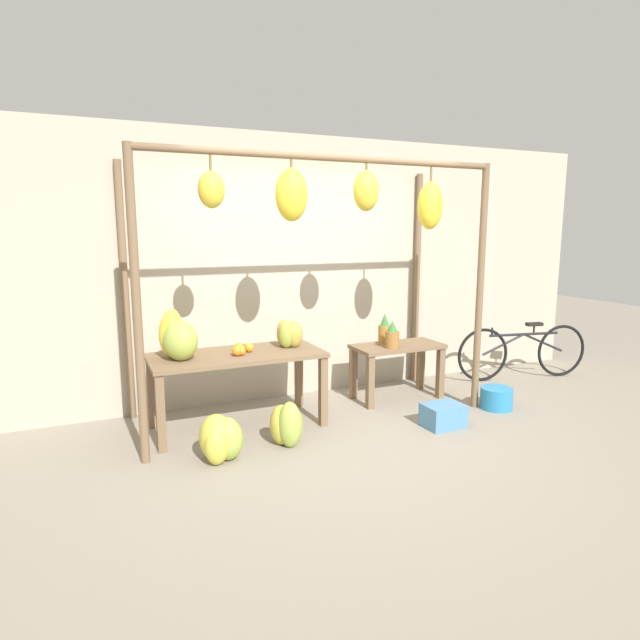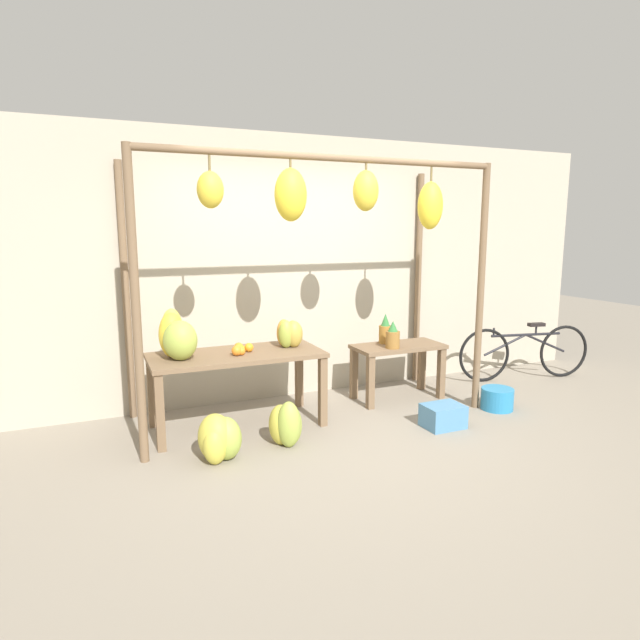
{
  "view_description": "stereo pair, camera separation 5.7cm",
  "coord_description": "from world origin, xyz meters",
  "px_view_note": "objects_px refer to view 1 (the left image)",
  "views": [
    {
      "loc": [
        -2.0,
        -3.84,
        1.84
      ],
      "look_at": [
        0.08,
        0.82,
        0.95
      ],
      "focal_mm": 30.0,
      "sensor_mm": 36.0,
      "label": 1
    },
    {
      "loc": [
        -1.95,
        -3.86,
        1.84
      ],
      "look_at": [
        0.08,
        0.82,
        0.95
      ],
      "focal_mm": 30.0,
      "sensor_mm": 36.0,
      "label": 2
    }
  ],
  "objects_px": {
    "banana_pile_ground_left": "(220,440)",
    "banana_pile_ground_right": "(287,425)",
    "orange_pile": "(241,349)",
    "parked_bicycle": "(523,351)",
    "papaya_pile": "(289,334)",
    "banana_pile_on_table": "(177,337)",
    "fruit_crate_white": "(443,415)",
    "blue_bucket": "(496,398)",
    "pineapple_cluster": "(388,333)"
  },
  "relations": [
    {
      "from": "orange_pile",
      "to": "blue_bucket",
      "type": "bearing_deg",
      "value": -12.37
    },
    {
      "from": "banana_pile_on_table",
      "to": "fruit_crate_white",
      "type": "bearing_deg",
      "value": -19.76
    },
    {
      "from": "papaya_pile",
      "to": "banana_pile_ground_right",
      "type": "bearing_deg",
      "value": -112.8
    },
    {
      "from": "pineapple_cluster",
      "to": "banana_pile_on_table",
      "type": "bearing_deg",
      "value": -177.46
    },
    {
      "from": "banana_pile_ground_left",
      "to": "banana_pile_ground_right",
      "type": "bearing_deg",
      "value": 6.62
    },
    {
      "from": "banana_pile_ground_right",
      "to": "fruit_crate_white",
      "type": "distance_m",
      "value": 1.5
    },
    {
      "from": "pineapple_cluster",
      "to": "papaya_pile",
      "type": "distance_m",
      "value": 1.16
    },
    {
      "from": "banana_pile_ground_right",
      "to": "papaya_pile",
      "type": "bearing_deg",
      "value": 67.2
    },
    {
      "from": "pineapple_cluster",
      "to": "parked_bicycle",
      "type": "bearing_deg",
      "value": 0.51
    },
    {
      "from": "papaya_pile",
      "to": "blue_bucket",
      "type": "bearing_deg",
      "value": -17.49
    },
    {
      "from": "pineapple_cluster",
      "to": "parked_bicycle",
      "type": "distance_m",
      "value": 1.97
    },
    {
      "from": "banana_pile_ground_left",
      "to": "banana_pile_on_table",
      "type": "bearing_deg",
      "value": 105.27
    },
    {
      "from": "banana_pile_ground_left",
      "to": "blue_bucket",
      "type": "relative_size",
      "value": 1.33
    },
    {
      "from": "banana_pile_on_table",
      "to": "fruit_crate_white",
      "type": "xyz_separation_m",
      "value": [
        2.27,
        -0.82,
        -0.78
      ]
    },
    {
      "from": "fruit_crate_white",
      "to": "papaya_pile",
      "type": "height_order",
      "value": "papaya_pile"
    },
    {
      "from": "pineapple_cluster",
      "to": "banana_pile_ground_right",
      "type": "bearing_deg",
      "value": -152.73
    },
    {
      "from": "orange_pile",
      "to": "banana_pile_ground_left",
      "type": "xyz_separation_m",
      "value": [
        -0.36,
        -0.64,
        -0.57
      ]
    },
    {
      "from": "banana_pile_ground_left",
      "to": "papaya_pile",
      "type": "height_order",
      "value": "papaya_pile"
    },
    {
      "from": "blue_bucket",
      "to": "papaya_pile",
      "type": "xyz_separation_m",
      "value": [
        -2.02,
        0.64,
        0.72
      ]
    },
    {
      "from": "pineapple_cluster",
      "to": "fruit_crate_white",
      "type": "bearing_deg",
      "value": -86.58
    },
    {
      "from": "banana_pile_on_table",
      "to": "fruit_crate_white",
      "type": "distance_m",
      "value": 2.54
    },
    {
      "from": "banana_pile_on_table",
      "to": "blue_bucket",
      "type": "bearing_deg",
      "value": -11.42
    },
    {
      "from": "parked_bicycle",
      "to": "banana_pile_on_table",
      "type": "bearing_deg",
      "value": -178.41
    },
    {
      "from": "banana_pile_ground_right",
      "to": "parked_bicycle",
      "type": "bearing_deg",
      "value": 12.64
    },
    {
      "from": "banana_pile_on_table",
      "to": "papaya_pile",
      "type": "bearing_deg",
      "value": 0.8
    },
    {
      "from": "orange_pile",
      "to": "parked_bicycle",
      "type": "distance_m",
      "value": 3.62
    },
    {
      "from": "banana_pile_ground_left",
      "to": "fruit_crate_white",
      "type": "xyz_separation_m",
      "value": [
        2.08,
        -0.11,
        -0.07
      ]
    },
    {
      "from": "banana_pile_ground_left",
      "to": "blue_bucket",
      "type": "bearing_deg",
      "value": 1.69
    },
    {
      "from": "pineapple_cluster",
      "to": "banana_pile_ground_right",
      "type": "relative_size",
      "value": 0.96
    },
    {
      "from": "banana_pile_ground_left",
      "to": "parked_bicycle",
      "type": "distance_m",
      "value": 4.05
    },
    {
      "from": "banana_pile_on_table",
      "to": "blue_bucket",
      "type": "xyz_separation_m",
      "value": [
        3.08,
        -0.62,
        -0.78
      ]
    },
    {
      "from": "banana_pile_ground_right",
      "to": "parked_bicycle",
      "type": "distance_m",
      "value": 3.45
    },
    {
      "from": "orange_pile",
      "to": "papaya_pile",
      "type": "distance_m",
      "value": 0.52
    },
    {
      "from": "orange_pile",
      "to": "banana_pile_ground_right",
      "type": "xyz_separation_m",
      "value": [
        0.23,
        -0.57,
        -0.56
      ]
    },
    {
      "from": "banana_pile_ground_right",
      "to": "fruit_crate_white",
      "type": "xyz_separation_m",
      "value": [
        1.49,
        -0.18,
        -0.08
      ]
    },
    {
      "from": "banana_pile_ground_left",
      "to": "pineapple_cluster",
      "type": "bearing_deg",
      "value": 21.72
    },
    {
      "from": "pineapple_cluster",
      "to": "blue_bucket",
      "type": "xyz_separation_m",
      "value": [
        0.87,
        -0.72,
        -0.62
      ]
    },
    {
      "from": "banana_pile_ground_left",
      "to": "fruit_crate_white",
      "type": "distance_m",
      "value": 2.08
    },
    {
      "from": "banana_pile_ground_left",
      "to": "blue_bucket",
      "type": "height_order",
      "value": "banana_pile_ground_left"
    },
    {
      "from": "banana_pile_ground_right",
      "to": "papaya_pile",
      "type": "xyz_separation_m",
      "value": [
        0.27,
        0.65,
        0.65
      ]
    },
    {
      "from": "banana_pile_on_table",
      "to": "banana_pile_ground_right",
      "type": "height_order",
      "value": "banana_pile_on_table"
    },
    {
      "from": "banana_pile_ground_right",
      "to": "parked_bicycle",
      "type": "relative_size",
      "value": 0.24
    },
    {
      "from": "banana_pile_on_table",
      "to": "papaya_pile",
      "type": "relative_size",
      "value": 1.85
    },
    {
      "from": "fruit_crate_white",
      "to": "parked_bicycle",
      "type": "distance_m",
      "value": 2.11
    },
    {
      "from": "orange_pile",
      "to": "blue_bucket",
      "type": "distance_m",
      "value": 2.66
    },
    {
      "from": "banana_pile_on_table",
      "to": "pineapple_cluster",
      "type": "bearing_deg",
      "value": 2.54
    },
    {
      "from": "parked_bicycle",
      "to": "papaya_pile",
      "type": "distance_m",
      "value": 3.13
    },
    {
      "from": "banana_pile_ground_left",
      "to": "fruit_crate_white",
      "type": "height_order",
      "value": "banana_pile_ground_left"
    },
    {
      "from": "pineapple_cluster",
      "to": "fruit_crate_white",
      "type": "height_order",
      "value": "pineapple_cluster"
    },
    {
      "from": "pineapple_cluster",
      "to": "parked_bicycle",
      "type": "height_order",
      "value": "pineapple_cluster"
    }
  ]
}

